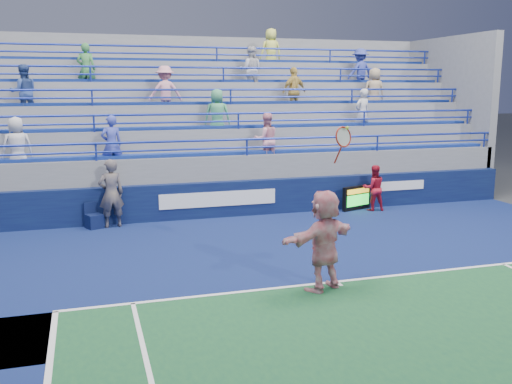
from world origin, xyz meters
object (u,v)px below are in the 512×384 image
object	(u,v)px
tennis_player	(324,240)
ball_girl	(374,188)
judge_chair	(94,220)
line_judge	(111,194)
serve_speed_board	(357,198)

from	to	relation	value
tennis_player	ball_girl	bearing A→B (deg)	54.57
judge_chair	ball_girl	world-z (taller)	ball_girl
tennis_player	ball_girl	distance (m)	7.67
line_judge	tennis_player	bearing A→B (deg)	109.15
judge_chair	line_judge	xyz separation A→B (m)	(0.50, -0.02, 0.75)
tennis_player	serve_speed_board	bearing A→B (deg)	58.53
tennis_player	line_judge	bearing A→B (deg)	120.34
tennis_player	line_judge	distance (m)	7.40
serve_speed_board	ball_girl	xyz separation A→B (m)	(0.48, -0.23, 0.34)
serve_speed_board	tennis_player	bearing A→B (deg)	-121.47
ball_girl	serve_speed_board	bearing A→B (deg)	-16.26
tennis_player	line_judge	world-z (taller)	tennis_player
ball_girl	tennis_player	bearing A→B (deg)	63.50
serve_speed_board	ball_girl	distance (m)	0.63
judge_chair	tennis_player	world-z (taller)	tennis_player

